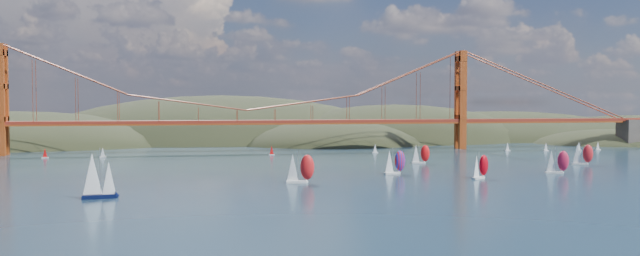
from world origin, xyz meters
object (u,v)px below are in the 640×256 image
object	(u,v)px
racer_0	(300,168)
racer_3	(420,154)
racer_1	(480,166)
racer_4	(582,154)
racer_2	(557,161)
sloop_navy	(97,176)
racer_rwb	(394,162)

from	to	relation	value
racer_0	racer_3	world-z (taller)	racer_0
racer_0	racer_1	distance (m)	62.74
racer_3	racer_4	world-z (taller)	racer_4
racer_0	racer_3	distance (m)	81.26
racer_1	racer_0	bearing A→B (deg)	149.45
racer_0	racer_4	bearing A→B (deg)	22.85
racer_2	racer_0	bearing A→B (deg)	-159.70
sloop_navy	racer_1	xyz separation A→B (m)	(121.87, 22.29, -1.77)
racer_2	racer_4	size ratio (longest dim) A/B	0.99
sloop_navy	racer_4	size ratio (longest dim) A/B	1.44
racer_0	racer_rwb	size ratio (longest dim) A/B	1.08
racer_2	racer_3	bearing A→B (deg)	144.32
racer_2	racer_4	distance (m)	39.18
racer_4	racer_rwb	size ratio (longest dim) A/B	0.99
racer_2	sloop_navy	bearing A→B (deg)	-154.03
racer_4	sloop_navy	bearing A→B (deg)	-145.84
racer_3	racer_rwb	distance (m)	41.94
sloop_navy	racer_3	size ratio (longest dim) A/B	1.55
racer_1	racer_4	size ratio (longest dim) A/B	0.96
racer_1	racer_2	xyz separation A→B (m)	(34.73, 9.55, 0.15)
sloop_navy	racer_rwb	world-z (taller)	sloop_navy
racer_4	racer_rwb	distance (m)	89.61
racer_1	racer_2	distance (m)	36.02
racer_1	racer_4	world-z (taller)	racer_4
sloop_navy	racer_4	world-z (taller)	sloop_navy
racer_2	racer_4	bearing A→B (deg)	58.42
sloop_navy	racer_3	distance (m)	141.80
racer_0	sloop_navy	bearing A→B (deg)	-153.31
racer_0	racer_rwb	bearing A→B (deg)	32.87
racer_1	racer_rwb	xyz separation A→B (m)	(-24.80, 18.50, 0.24)
sloop_navy	racer_3	bearing A→B (deg)	22.65
racer_0	racer_1	bearing A→B (deg)	6.75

